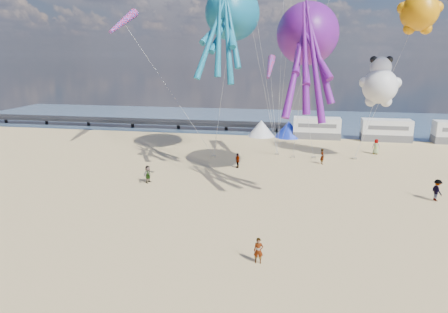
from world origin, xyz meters
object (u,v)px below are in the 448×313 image
Objects in this scene: standing_person at (258,251)px; sandbag_c at (354,158)px; tent_white at (261,128)px; sandbag_a at (214,156)px; beachgoer_5 at (322,156)px; windsock_right at (270,68)px; tent_blue at (288,129)px; sandbag_e at (277,154)px; motorhome_0 at (317,128)px; motorhome_1 at (386,130)px; beachgoer_4 at (148,174)px; beachgoer_0 at (376,147)px; kite_octopus_purple at (308,34)px; sandbag_b at (293,157)px; windsock_mid at (297,51)px; kite_octopus_teal at (233,13)px; kite_teddy_orange at (419,12)px; kite_panda at (380,86)px; beachgoer_3 at (237,160)px; beachgoer_2 at (437,190)px; sandbag_d at (314,157)px; windsock_left at (123,22)px.

sandbag_c is at bearing 69.73° from standing_person.
tent_white is 8.00× the size of sandbag_a.
beachgoer_5 is 11.56m from windsock_right.
tent_blue reaches higher than sandbag_e.
sandbag_a is at bearing -132.14° from motorhome_0.
sandbag_a is at bearing 106.09° from standing_person.
motorhome_1 reaches higher than beachgoer_4.
beachgoer_0 is 19.62m from kite_octopus_purple.
beachgoer_5 is at bearing -34.57° from sandbag_b.
beachgoer_4 is 0.28× the size of windsock_mid.
motorhome_0 is 8.01m from tent_white.
motorhome_1 reaches higher than standing_person.
beachgoer_0 is at bearing 15.22° from kite_octopus_teal.
kite_teddy_orange reaches higher than motorhome_1.
sandbag_b is 0.08× the size of kite_panda.
kite_octopus_purple is at bearing 30.92° from beachgoer_3.
windsock_right reaches higher than beachgoer_5.
beachgoer_2 is 1.15× the size of beachgoer_3.
kite_panda is 12.10m from windsock_right.
motorhome_1 is 13.20× the size of sandbag_e.
kite_octopus_purple reaches higher than kite_teddy_orange.
motorhome_1 is at bearing 31.95° from sandbag_a.
beachgoer_4 is at bearing 174.20° from kite_octopus_purple.
kite_panda is at bearing -64.12° from motorhome_0.
motorhome_0 is at bearing 118.73° from beachgoer_3.
kite_octopus_purple is at bearing -93.81° from windsock_mid.
motorhome_1 is 0.53× the size of kite_octopus_teal.
sandbag_c is (3.93, -11.59, -1.39)m from motorhome_0.
windsock_mid is at bearing 32.95° from beachgoer_2.
beachgoer_4 reaches higher than sandbag_e.
sandbag_b is at bearing 9.51° from kite_octopus_teal.
sandbag_e is at bearing 86.24° from kite_octopus_purple.
sandbag_a and sandbag_b have the same top height.
motorhome_1 is 3.54× the size of beachgoer_0.
sandbag_d is at bearing 162.74° from kite_panda.
beachgoer_5 is (-6.65, -5.88, -0.07)m from beachgoer_0.
sandbag_c is at bearing -74.11° from beachgoer_5.
sandbag_a is 19.19m from windsock_left.
beachgoer_3 is at bearing -120.88° from sandbag_e.
kite_octopus_teal is at bearing 169.62° from kite_panda.
sandbag_c is at bearing -55.61° from tent_blue.
beachgoer_2 is at bearing -98.76° from kite_teddy_orange.
windsock_mid is at bearing 174.74° from kite_panda.
kite_octopus_teal reaches higher than beachgoer_4.
beachgoer_2 is 19.58m from windsock_mid.
sandbag_e is 16.94m from kite_octopus_teal.
motorhome_1 is 35.44m from beachgoer_4.
sandbag_a is 1.00× the size of sandbag_e.
sandbag_d is 4.38m from sandbag_e.
beachgoer_4 is at bearing -121.73° from kite_octopus_teal.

